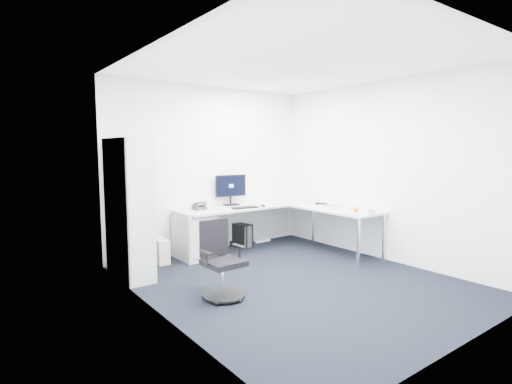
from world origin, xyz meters
TOP-DOWN VIEW (x-y plane):
  - ground at (0.00, 0.00)m, footprint 4.20×4.20m
  - ceiling at (0.00, 0.00)m, footprint 4.20×4.20m
  - wall_back at (0.00, 2.10)m, footprint 3.60×0.02m
  - wall_front at (0.00, -2.10)m, footprint 3.60×0.02m
  - wall_left at (-1.80, 0.00)m, footprint 0.02×4.20m
  - wall_right at (1.80, 0.00)m, footprint 0.02×4.20m
  - l_desk at (0.55, 1.40)m, footprint 2.51×1.41m
  - drawer_pedestal at (-0.52, 1.76)m, footprint 0.48×0.60m
  - bookshelf at (-1.62, 1.45)m, footprint 0.36×0.91m
  - task_chair at (-1.05, 0.06)m, footprint 0.51×0.51m
  - black_pc_tower at (0.48, 1.92)m, footprint 0.25×0.44m
  - beige_pc_tower at (-1.05, 1.83)m, footprint 0.18×0.38m
  - power_strip at (0.99, 1.98)m, footprint 0.32×0.06m
  - monitor at (0.31, 1.97)m, footprint 0.57×0.25m
  - black_keyboard at (0.30, 1.55)m, footprint 0.45×0.19m
  - mouse at (0.65, 1.53)m, footprint 0.09×0.11m
  - desk_phone at (-0.37, 1.85)m, footprint 0.20×0.20m
  - laptop at (1.65, 0.86)m, footprint 0.40×0.40m
  - white_keyboard at (1.31, 0.75)m, footprint 0.14×0.41m
  - headphones at (1.59, 1.11)m, footprint 0.17×0.23m
  - orange_fruit at (1.43, 0.22)m, footprint 0.08×0.08m
  - tissue_box at (1.42, 0.02)m, footprint 0.16×0.25m

SIDE VIEW (x-z plane):
  - ground at x=0.00m, z-range 0.00..0.00m
  - power_strip at x=0.99m, z-range 0.00..0.04m
  - beige_pc_tower at x=-1.05m, z-range 0.00..0.36m
  - black_pc_tower at x=0.48m, z-range 0.00..0.40m
  - l_desk at x=0.55m, z-range 0.00..0.73m
  - drawer_pedestal at x=-0.52m, z-range 0.00..0.74m
  - task_chair at x=-1.05m, z-range 0.00..0.88m
  - white_keyboard at x=1.31m, z-range 0.73..0.75m
  - black_keyboard at x=0.30m, z-range 0.73..0.75m
  - mouse at x=0.65m, z-range 0.73..0.76m
  - headphones at x=1.59m, z-range 0.73..0.79m
  - tissue_box at x=1.42m, z-range 0.73..0.81m
  - orange_fruit at x=1.43m, z-range 0.73..0.81m
  - desk_phone at x=-0.37m, z-range 0.73..0.86m
  - laptop at x=1.65m, z-range 0.73..0.98m
  - bookshelf at x=-1.62m, z-range 0.00..1.83m
  - monitor at x=0.31m, z-range 0.73..1.27m
  - wall_back at x=0.00m, z-range 0.00..2.70m
  - wall_front at x=0.00m, z-range 0.00..2.70m
  - wall_left at x=-1.80m, z-range 0.00..2.70m
  - wall_right at x=1.80m, z-range 0.00..2.70m
  - ceiling at x=0.00m, z-range 2.70..2.70m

